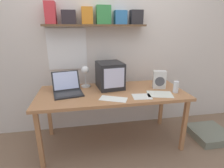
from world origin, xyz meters
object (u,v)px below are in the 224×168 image
object	(u,v)px
juice_glass	(176,88)
loose_paper_near_monitor	(113,99)
crt_monitor	(110,75)
laptop	(67,88)
corner_desk	(112,96)
loose_paper_near_laptop	(142,97)
open_notebook	(160,94)
desk_lamp	(85,73)
space_heater	(159,79)
floor_cushion	(209,134)

from	to	relation	value
juice_glass	loose_paper_near_monitor	xyz separation A→B (m)	(-0.78, -0.07, -0.06)
crt_monitor	juice_glass	bearing A→B (deg)	-30.26
laptop	juice_glass	bearing A→B (deg)	-20.41
corner_desk	loose_paper_near_laptop	size ratio (longest dim) A/B	7.86
laptop	open_notebook	world-z (taller)	laptop
loose_paper_near_laptop	corner_desk	bearing A→B (deg)	144.78
crt_monitor	desk_lamp	world-z (taller)	crt_monitor
loose_paper_near_laptop	loose_paper_near_monitor	size ratio (longest dim) A/B	0.68
space_heater	floor_cushion	world-z (taller)	space_heater
desk_lamp	juice_glass	bearing A→B (deg)	-19.42
juice_glass	loose_paper_near_monitor	bearing A→B (deg)	-174.95
desk_lamp	space_heater	distance (m)	0.95
juice_glass	corner_desk	bearing A→B (deg)	168.12
laptop	floor_cushion	distance (m)	2.03
corner_desk	floor_cushion	size ratio (longest dim) A/B	3.68
loose_paper_near_monitor	corner_desk	bearing A→B (deg)	83.66
loose_paper_near_monitor	floor_cushion	size ratio (longest dim) A/B	0.69
desk_lamp	loose_paper_near_laptop	bearing A→B (deg)	-35.03
corner_desk	loose_paper_near_monitor	distance (m)	0.24
desk_lamp	floor_cushion	xyz separation A→B (m)	(1.67, -0.35, -0.86)
loose_paper_near_laptop	open_notebook	xyz separation A→B (m)	(0.23, 0.03, 0.00)
laptop	desk_lamp	distance (m)	0.30
space_heater	floor_cushion	distance (m)	1.08
space_heater	loose_paper_near_laptop	distance (m)	0.42
corner_desk	crt_monitor	bearing A→B (deg)	89.23
crt_monitor	space_heater	size ratio (longest dim) A/B	1.69
desk_lamp	laptop	bearing A→B (deg)	-145.22
loose_paper_near_monitor	floor_cushion	world-z (taller)	loose_paper_near_monitor
laptop	floor_cushion	world-z (taller)	laptop
juice_glass	floor_cushion	size ratio (longest dim) A/B	0.29
crt_monitor	loose_paper_near_monitor	bearing A→B (deg)	-101.49
laptop	loose_paper_near_monitor	size ratio (longest dim) A/B	1.19
crt_monitor	juice_glass	size ratio (longest dim) A/B	2.74
crt_monitor	space_heater	xyz separation A→B (m)	(0.62, -0.12, -0.05)
loose_paper_near_monitor	floor_cushion	xyz separation A→B (m)	(1.38, 0.09, -0.67)
loose_paper_near_laptop	open_notebook	world-z (taller)	same
juice_glass	floor_cushion	xyz separation A→B (m)	(0.61, 0.02, -0.73)
crt_monitor	floor_cushion	xyz separation A→B (m)	(1.36, -0.30, -0.83)
crt_monitor	desk_lamp	xyz separation A→B (m)	(-0.31, 0.05, 0.02)
loose_paper_near_laptop	open_notebook	distance (m)	0.23
corner_desk	laptop	world-z (taller)	laptop
laptop	loose_paper_near_laptop	xyz separation A→B (m)	(0.84, -0.27, -0.06)
loose_paper_near_laptop	laptop	bearing A→B (deg)	161.97
laptop	loose_paper_near_laptop	size ratio (longest dim) A/B	1.75
floor_cushion	loose_paper_near_laptop	bearing A→B (deg)	-175.88
juice_glass	space_heater	size ratio (longest dim) A/B	0.62
crt_monitor	floor_cushion	size ratio (longest dim) A/B	0.79
space_heater	crt_monitor	bearing A→B (deg)	-174.98
laptop	corner_desk	bearing A→B (deg)	-16.97
crt_monitor	loose_paper_near_monitor	distance (m)	0.42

